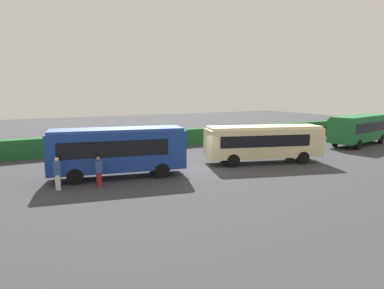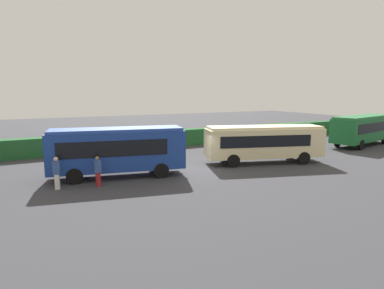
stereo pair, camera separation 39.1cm
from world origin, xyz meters
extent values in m
plane|color=#38383D|center=(0.00, 0.00, 0.00)|extent=(112.81, 112.81, 0.00)
cube|color=navy|center=(-5.41, 0.55, 1.81)|extent=(9.00, 4.07, 2.52)
cube|color=#2747A0|center=(-5.41, 0.55, 3.17)|extent=(8.71, 3.83, 0.20)
cube|color=black|center=(-5.46, 1.78, 2.11)|extent=(6.66, 1.41, 1.01)
cube|color=black|center=(-5.95, -0.56, 2.11)|extent=(6.66, 1.41, 1.01)
cube|color=black|center=(-1.13, -0.33, 2.11)|extent=(0.43, 1.90, 1.06)
cube|color=silver|center=(-1.13, -0.33, 2.89)|extent=(0.30, 1.28, 0.28)
cylinder|color=black|center=(-2.55, 1.06, 0.50)|extent=(1.04, 0.48, 1.00)
cylinder|color=black|center=(-2.99, -1.06, 0.50)|extent=(1.04, 0.48, 1.00)
cylinder|color=black|center=(-7.84, 2.15, 0.50)|extent=(1.04, 0.48, 1.00)
cylinder|color=black|center=(-8.27, 0.03, 0.50)|extent=(1.04, 0.48, 1.00)
sphere|color=silver|center=(-0.99, 0.30, 0.90)|extent=(0.22, 0.22, 0.22)
sphere|color=silver|center=(-1.25, -0.97, 0.90)|extent=(0.22, 0.22, 0.22)
cube|color=beige|center=(6.03, -0.48, 1.65)|extent=(9.53, 5.06, 2.20)
cube|color=#F8E8B2|center=(6.03, -0.48, 2.85)|extent=(9.21, 4.79, 0.20)
cube|color=black|center=(6.11, 0.78, 1.91)|extent=(6.88, 2.18, 0.88)
cube|color=black|center=(5.38, -1.56, 1.91)|extent=(6.88, 2.18, 0.88)
cube|color=black|center=(10.45, -1.86, 1.91)|extent=(0.63, 1.91, 0.92)
cube|color=silver|center=(10.45, -1.86, 2.57)|extent=(0.43, 1.28, 0.28)
cylinder|color=black|center=(9.09, -0.27, 0.50)|extent=(1.04, 0.56, 1.00)
cylinder|color=black|center=(8.43, -2.39, 0.50)|extent=(1.04, 0.56, 1.00)
cylinder|color=black|center=(3.63, 1.43, 0.50)|extent=(1.04, 0.56, 1.00)
cylinder|color=black|center=(2.97, -0.69, 0.50)|extent=(1.04, 0.56, 1.00)
sphere|color=silver|center=(10.66, -1.22, 0.90)|extent=(0.22, 0.22, 0.22)
sphere|color=silver|center=(10.27, -2.50, 0.90)|extent=(0.22, 0.22, 0.22)
cube|color=#19602D|center=(20.87, 1.51, 1.75)|extent=(9.41, 4.34, 2.39)
cube|color=#27723C|center=(20.87, 1.51, 3.04)|extent=(9.10, 4.09, 0.20)
cube|color=black|center=(20.31, 2.70, 2.03)|extent=(6.94, 1.49, 0.96)
cube|color=black|center=(20.83, 0.19, 2.03)|extent=(6.94, 1.49, 0.96)
cube|color=black|center=(25.33, 2.44, 2.03)|extent=(0.46, 2.05, 1.01)
cube|color=silver|center=(25.33, 2.44, 2.76)|extent=(0.32, 1.38, 0.28)
cylinder|color=black|center=(23.38, 3.23, 0.50)|extent=(1.04, 0.48, 1.00)
cylinder|color=black|center=(23.86, 0.94, 0.50)|extent=(1.04, 0.48, 1.00)
cylinder|color=black|center=(17.87, 2.08, 0.50)|extent=(1.04, 0.48, 1.00)
cylinder|color=black|center=(18.35, -0.21, 0.50)|extent=(1.04, 0.48, 1.00)
sphere|color=silver|center=(25.20, 3.12, 0.90)|extent=(0.22, 0.22, 0.22)
cube|color=silver|center=(-9.32, -0.63, 0.45)|extent=(0.32, 0.31, 0.89)
cube|color=#334C8C|center=(-9.32, -0.63, 1.28)|extent=(0.46, 0.37, 0.78)
sphere|color=beige|center=(-9.32, -0.63, 1.79)|extent=(0.25, 0.25, 0.25)
cube|color=maroon|center=(-7.08, -1.07, 0.42)|extent=(0.27, 0.27, 0.85)
cube|color=#334C8C|center=(-7.08, -1.07, 1.22)|extent=(0.41, 0.30, 0.74)
sphere|color=#8C6647|center=(-7.08, -1.07, 1.71)|extent=(0.23, 0.23, 0.23)
cube|color=silver|center=(4.27, 2.84, 0.43)|extent=(0.34, 0.33, 0.85)
cube|color=#4C6B47|center=(4.27, 2.84, 1.23)|extent=(0.47, 0.41, 0.75)
sphere|color=beige|center=(4.27, 2.84, 1.72)|extent=(0.23, 0.23, 0.23)
cube|color=#225D2B|center=(0.00, 10.39, 0.84)|extent=(68.41, 1.24, 1.68)
camera|label=1|loc=(-11.33, -20.54, 5.62)|focal=30.89mm
camera|label=2|loc=(-10.98, -20.72, 5.62)|focal=30.89mm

